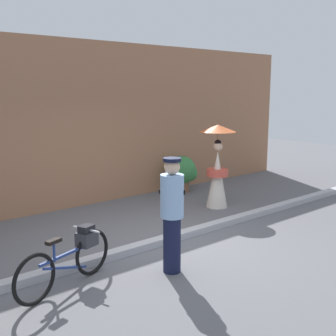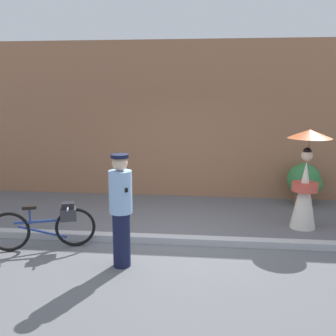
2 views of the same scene
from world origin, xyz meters
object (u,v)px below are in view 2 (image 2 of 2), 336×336
(bicycle_near_officer, at_px, (49,225))
(potted_plant_by_door, at_px, (305,182))
(person_officer, at_px, (121,208))
(person_with_parasol, at_px, (306,179))

(bicycle_near_officer, height_order, potted_plant_by_door, potted_plant_by_door)
(potted_plant_by_door, bearing_deg, person_officer, -133.59)
(person_officer, bearing_deg, potted_plant_by_door, 46.41)
(bicycle_near_officer, distance_m, person_officer, 1.54)
(bicycle_near_officer, xyz_separation_m, person_officer, (1.35, -0.54, 0.50))
(potted_plant_by_door, bearing_deg, bicycle_near_officer, -147.24)
(person_with_parasol, height_order, potted_plant_by_door, person_with_parasol)
(bicycle_near_officer, bearing_deg, person_officer, -21.74)
(bicycle_near_officer, height_order, person_officer, person_officer)
(person_officer, distance_m, person_with_parasol, 3.71)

